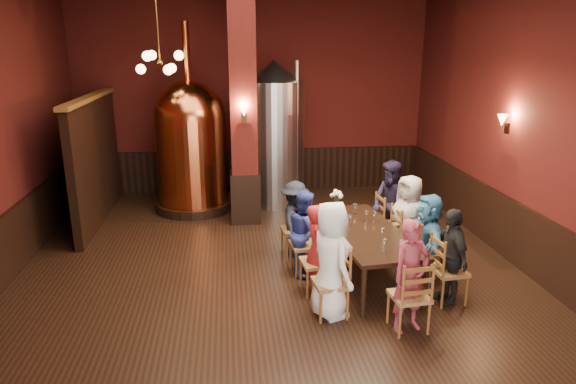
{
  "coord_description": "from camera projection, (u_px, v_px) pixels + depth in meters",
  "views": [
    {
      "loc": [
        -0.61,
        -6.99,
        3.49
      ],
      "look_at": [
        0.25,
        0.2,
        1.34
      ],
      "focal_mm": 32.0,
      "sensor_mm": 36.0,
      "label": 1
    }
  ],
  "objects": [
    {
      "name": "wine_glass_5",
      "position": [
        374.0,
        217.0,
        8.03
      ],
      "size": [
        0.07,
        0.07,
        0.17
      ],
      "primitive_type": null,
      "color": "white",
      "rests_on": "dining_table"
    },
    {
      "name": "person_8",
      "position": [
        411.0,
        276.0,
        6.26
      ],
      "size": [
        0.61,
        0.5,
        1.45
      ],
      "primitive_type": "imported",
      "rotation": [
        0.0,
        0.0,
        6.61
      ],
      "color": "maroon",
      "rests_on": "ground"
    },
    {
      "name": "chair_7",
      "position": [
        390.0,
        222.0,
        8.9
      ],
      "size": [
        0.5,
        0.5,
        0.92
      ],
      "primitive_type": null,
      "rotation": [
        0.0,
        0.0,
        1.67
      ],
      "color": "brown",
      "rests_on": "ground"
    },
    {
      "name": "person_7",
      "position": [
        391.0,
        205.0,
        8.81
      ],
      "size": [
        0.65,
        0.83,
        1.54
      ],
      "primitive_type": "imported",
      "rotation": [
        0.0,
        0.0,
        5.16
      ],
      "color": "black",
      "rests_on": "ground"
    },
    {
      "name": "chair_3",
      "position": [
        295.0,
        230.0,
        8.54
      ],
      "size": [
        0.5,
        0.5,
        0.92
      ],
      "primitive_type": null,
      "rotation": [
        0.0,
        0.0,
        -1.47
      ],
      "color": "brown",
      "rests_on": "ground"
    },
    {
      "name": "chair_8",
      "position": [
        409.0,
        296.0,
        6.33
      ],
      "size": [
        0.5,
        0.5,
        0.92
      ],
      "primitive_type": null,
      "rotation": [
        0.0,
        0.0,
        3.24
      ],
      "color": "brown",
      "rests_on": "ground"
    },
    {
      "name": "wainscot_back",
      "position": [
        254.0,
        170.0,
        12.3
      ],
      "size": [
        7.9,
        0.08,
        1.0
      ],
      "primitive_type": "cube",
      "color": "black",
      "rests_on": "ground"
    },
    {
      "name": "wine_glass_2",
      "position": [
        345.0,
        224.0,
        7.73
      ],
      "size": [
        0.07,
        0.07,
        0.17
      ],
      "primitive_type": null,
      "color": "white",
      "rests_on": "dining_table"
    },
    {
      "name": "chair_2",
      "position": [
        305.0,
        245.0,
        7.91
      ],
      "size": [
        0.5,
        0.5,
        0.92
      ],
      "primitive_type": null,
      "rotation": [
        0.0,
        0.0,
        -1.47
      ],
      "color": "brown",
      "rests_on": "ground"
    },
    {
      "name": "person_3",
      "position": [
        295.0,
        219.0,
        8.49
      ],
      "size": [
        0.67,
        0.93,
        1.29
      ],
      "primitive_type": "imported",
      "rotation": [
        0.0,
        0.0,
        1.32
      ],
      "color": "black",
      "rests_on": "ground"
    },
    {
      "name": "wine_glass_7",
      "position": [
        401.0,
        246.0,
        6.87
      ],
      "size": [
        0.07,
        0.07,
        0.17
      ],
      "primitive_type": null,
      "color": "white",
      "rests_on": "dining_table"
    },
    {
      "name": "steel_vessel",
      "position": [
        274.0,
        134.0,
        11.04
      ],
      "size": [
        1.7,
        1.7,
        3.1
      ],
      "rotation": [
        0.0,
        0.0,
        -0.43
      ],
      "color": "#B2B2B7",
      "rests_on": "ground"
    },
    {
      "name": "partition",
      "position": [
        96.0,
        162.0,
        10.06
      ],
      "size": [
        0.22,
        3.5,
        2.4
      ],
      "primitive_type": "cube",
      "color": "black",
      "rests_on": "ground"
    },
    {
      "name": "person_6",
      "position": [
        408.0,
        220.0,
        8.19
      ],
      "size": [
        0.72,
        0.85,
        1.47
      ],
      "primitive_type": "imported",
      "rotation": [
        0.0,
        0.0,
        5.14
      ],
      "color": "#BAAFA4",
      "rests_on": "ground"
    },
    {
      "name": "person_2",
      "position": [
        305.0,
        232.0,
        7.86
      ],
      "size": [
        0.34,
        0.66,
        1.33
      ],
      "primitive_type": "imported",
      "rotation": [
        0.0,
        0.0,
        1.61
      ],
      "color": "#2B3A91",
      "rests_on": "ground"
    },
    {
      "name": "wine_glass_4",
      "position": [
        383.0,
        234.0,
        7.32
      ],
      "size": [
        0.07,
        0.07,
        0.17
      ],
      "primitive_type": null,
      "color": "white",
      "rests_on": "dining_table"
    },
    {
      "name": "chair_1",
      "position": [
        316.0,
        262.0,
        7.3
      ],
      "size": [
        0.5,
        0.5,
        0.92
      ],
      "primitive_type": null,
      "rotation": [
        0.0,
        0.0,
        -1.47
      ],
      "color": "brown",
      "rests_on": "ground"
    },
    {
      "name": "wine_glass_6",
      "position": [
        350.0,
        220.0,
        7.86
      ],
      "size": [
        0.07,
        0.07,
        0.17
      ],
      "primitive_type": null,
      "color": "white",
      "rests_on": "dining_table"
    },
    {
      "name": "pendant_cluster",
      "position": [
        160.0,
        62.0,
        9.39
      ],
      "size": [
        0.9,
        0.9,
        1.7
      ],
      "primitive_type": null,
      "color": "#A57226",
      "rests_on": "room"
    },
    {
      "name": "wine_glass_0",
      "position": [
        384.0,
        245.0,
        6.92
      ],
      "size": [
        0.07,
        0.07,
        0.17
      ],
      "primitive_type": null,
      "color": "white",
      "rests_on": "dining_table"
    },
    {
      "name": "wainscot_right",
      "position": [
        525.0,
        239.0,
        8.02
      ],
      "size": [
        0.08,
        9.9,
        1.0
      ],
      "primitive_type": "cube",
      "color": "black",
      "rests_on": "ground"
    },
    {
      "name": "rose_vase",
      "position": [
        337.0,
        197.0,
        8.52
      ],
      "size": [
        0.21,
        0.21,
        0.36
      ],
      "color": "white",
      "rests_on": "dining_table"
    },
    {
      "name": "sconce_column",
      "position": [
        244.0,
        113.0,
        9.44
      ],
      "size": [
        0.2,
        0.2,
        0.36
      ],
      "primitive_type": null,
      "rotation": [
        0.0,
        0.0,
        3.14
      ],
      "color": "black",
      "rests_on": "column"
    },
    {
      "name": "person_5",
      "position": [
        427.0,
        238.0,
        7.59
      ],
      "size": [
        0.47,
        1.28,
        1.36
      ],
      "primitive_type": "imported",
      "rotation": [
        0.0,
        0.0,
        4.66
      ],
      "color": "teal",
      "rests_on": "ground"
    },
    {
      "name": "chair_6",
      "position": [
        407.0,
        236.0,
        8.27
      ],
      "size": [
        0.5,
        0.5,
        0.92
      ],
      "primitive_type": null,
      "rotation": [
        0.0,
        0.0,
        1.67
      ],
      "color": "brown",
      "rests_on": "ground"
    },
    {
      "name": "dining_table",
      "position": [
        365.0,
        234.0,
        7.72
      ],
      "size": [
        1.24,
        2.49,
        0.75
      ],
      "rotation": [
        0.0,
        0.0,
        0.1
      ],
      "color": "black",
      "rests_on": "ground"
    },
    {
      "name": "person_1",
      "position": [
        317.0,
        249.0,
        7.24
      ],
      "size": [
        0.34,
        0.49,
        1.31
      ],
      "primitive_type": "imported",
      "rotation": [
        0.0,
        0.0,
        1.62
      ],
      "color": "#AC1D22",
      "rests_on": "ground"
    },
    {
      "name": "chair_0",
      "position": [
        330.0,
        283.0,
        6.67
      ],
      "size": [
        0.5,
        0.5,
        0.92
      ],
      "primitive_type": null,
      "rotation": [
        0.0,
        0.0,
        -1.47
      ],
      "color": "brown",
      "rests_on": "ground"
    },
    {
      "name": "wine_glass_1",
      "position": [
        348.0,
        229.0,
        7.52
      ],
      "size": [
        0.07,
        0.07,
        0.17
      ],
      "primitive_type": null,
      "color": "white",
      "rests_on": "dining_table"
    },
    {
      "name": "sconce_wall",
      "position": [
        508.0,
        123.0,
        8.29
      ],
      "size": [
        0.2,
        0.2,
        0.36
      ],
      "primitive_type": null,
      "rotation": [
        0.0,
        0.0,
        1.57
      ],
      "color": "black",
      "rests_on": "room"
    },
    {
      "name": "wine_glass_3",
      "position": [
        366.0,
        216.0,
        8.06
      ],
      "size": [
        0.07,
        0.07,
        0.17
      ],
      "primitive_type": null,
      "color": "white",
      "rests_on": "dining_table"
    },
    {
      "name": "person_4",
      "position": [
        450.0,
        256.0,
        6.96
      ],
      "size": [
        0.37,
        0.81,
        1.35
      ],
      "primitive_type": "imported",
      "rotation": [
        0.0,
        0.0,
        4.76
      ],
      "color": "black",
      "rests_on": "ground"
    },
    {
      "name": "copper_kettle",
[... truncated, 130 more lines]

